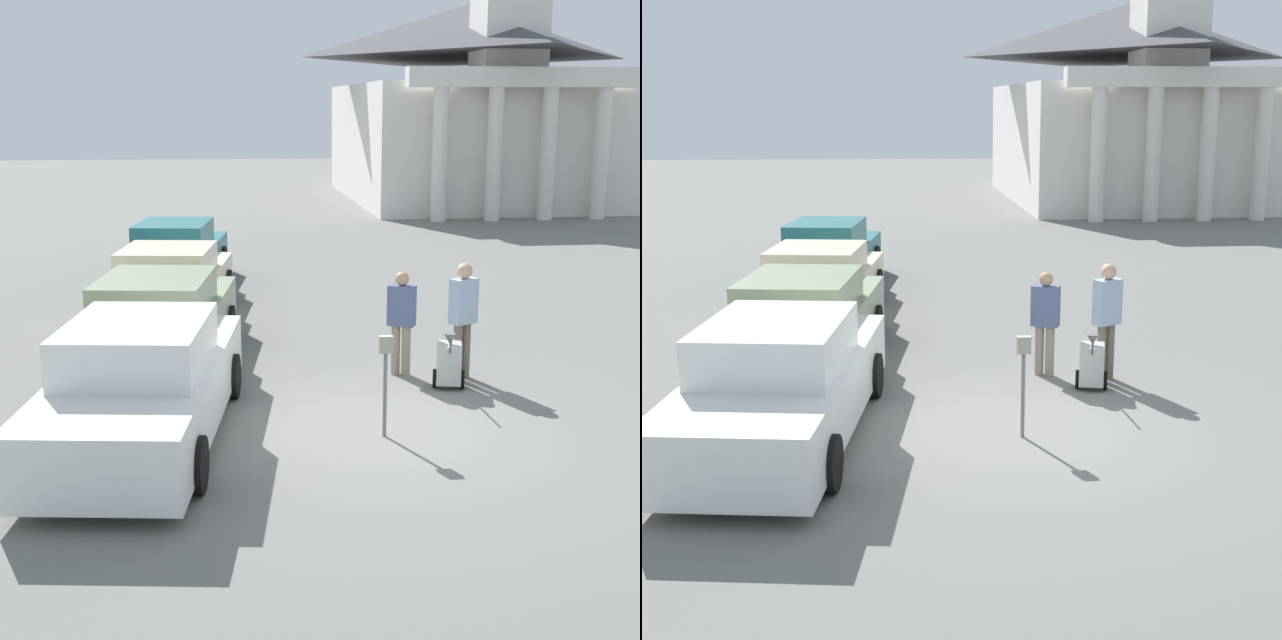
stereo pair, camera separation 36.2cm
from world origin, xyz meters
TOP-DOWN VIEW (x-y plane):
  - ground_plane at (0.00, 0.00)m, footprint 120.00×120.00m
  - parked_car_white at (-3.10, -0.04)m, footprint 2.59×5.50m
  - parked_car_sage at (-3.09, 3.15)m, footprint 2.57×5.33m
  - parked_car_cream at (-3.09, 6.64)m, footprint 2.55×4.88m
  - parked_car_teal at (-3.09, 9.56)m, footprint 2.41×5.09m
  - parking_meter at (-0.04, -0.29)m, footprint 0.18×0.09m
  - person_worker at (0.71, 2.34)m, footprint 0.47×0.38m
  - person_supervisor at (1.61, 2.04)m, footprint 0.47×0.39m
  - equipment_cart at (1.29, 1.59)m, footprint 0.52×1.00m
  - church at (8.92, 28.14)m, footprint 10.29×15.47m

SIDE VIEW (x-z plane):
  - ground_plane at x=0.00m, z-range 0.00..0.00m
  - equipment_cart at x=1.29m, z-range -0.11..0.89m
  - parked_car_cream at x=-3.09m, z-range -0.04..1.41m
  - parked_car_sage at x=-3.09m, z-range -0.05..1.48m
  - parked_car_white at x=-3.10m, z-range -0.07..1.52m
  - parked_car_teal at x=-3.09m, z-range -0.06..1.51m
  - parking_meter at x=-0.04m, z-range 0.26..1.60m
  - person_worker at x=0.71m, z-range 0.11..1.77m
  - person_supervisor at x=1.61m, z-range 0.14..1.96m
  - church at x=8.92m, z-range -6.29..16.04m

